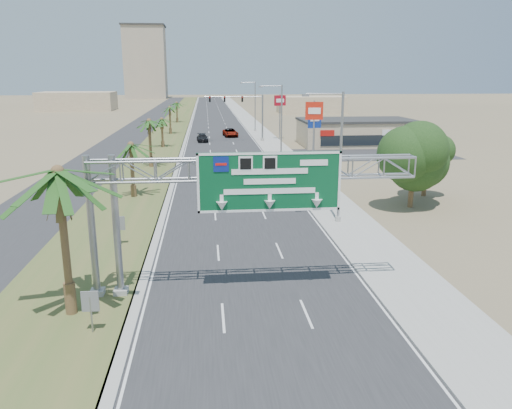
{
  "coord_description": "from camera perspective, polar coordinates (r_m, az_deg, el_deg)",
  "views": [
    {
      "loc": [
        -2.59,
        -14.57,
        11.11
      ],
      "look_at": [
        0.07,
        12.06,
        4.2
      ],
      "focal_mm": 35.0,
      "sensor_mm": 36.0,
      "label": 1
    }
  ],
  "objects": [
    {
      "name": "median_signback_a",
      "position": [
        23.31,
        -18.4,
        -10.79
      ],
      "size": [
        0.75,
        0.08,
        2.08
      ],
      "color": "gray",
      "rests_on": "ground"
    },
    {
      "name": "car_mid_lane",
      "position": [
        63.14,
        -1.93,
        4.96
      ],
      "size": [
        1.54,
        4.15,
        1.36
      ],
      "primitive_type": "imported",
      "rotation": [
        0.0,
        0.0,
        -0.03
      ],
      "color": "maroon",
      "rests_on": "ground"
    },
    {
      "name": "store_building",
      "position": [
        84.73,
        11.3,
        8.03
      ],
      "size": [
        18.0,
        10.0,
        4.0
      ],
      "primitive_type": "cube",
      "color": "tan",
      "rests_on": "ground"
    },
    {
      "name": "oak_near",
      "position": [
        44.71,
        17.61,
        5.34
      ],
      "size": [
        4.5,
        4.5,
        6.8
      ],
      "color": "brown",
      "rests_on": "ground"
    },
    {
      "name": "median_grass",
      "position": [
        125.28,
        -9.2,
        9.23
      ],
      "size": [
        7.0,
        300.0,
        0.12
      ],
      "primitive_type": "cube",
      "color": "#475D29",
      "rests_on": "ground"
    },
    {
      "name": "palm_row_e",
      "position": [
        99.99,
        -9.84,
        10.82
      ],
      "size": [
        3.99,
        3.99,
        6.15
      ],
      "color": "brown",
      "rests_on": "ground"
    },
    {
      "name": "streetlight_far",
      "position": [
        103.25,
        -0.21,
        10.91
      ],
      "size": [
        3.27,
        0.44,
        10.0
      ],
      "color": "gray",
      "rests_on": "ground"
    },
    {
      "name": "streetlight_near",
      "position": [
        38.42,
        9.32,
        4.67
      ],
      "size": [
        3.27,
        0.44,
        10.0
      ],
      "color": "gray",
      "rests_on": "ground"
    },
    {
      "name": "pole_sign_red_far",
      "position": [
        89.81,
        2.76,
        11.41
      ],
      "size": [
        2.16,
        1.07,
        8.03
      ],
      "color": "gray",
      "rests_on": "ground"
    },
    {
      "name": "pole_sign_red_near",
      "position": [
        69.39,
        6.66,
        10.27
      ],
      "size": [
        2.42,
        0.59,
        7.93
      ],
      "color": "gray",
      "rests_on": "ground"
    },
    {
      "name": "oak_far",
      "position": [
        49.64,
        18.95,
        5.25
      ],
      "size": [
        3.5,
        3.5,
        5.6
      ],
      "color": "brown",
      "rests_on": "ground"
    },
    {
      "name": "building_distant_right",
      "position": [
        158.2,
        6.3,
        11.27
      ],
      "size": [
        20.0,
        12.0,
        5.0
      ],
      "primitive_type": "cube",
      "color": "tan",
      "rests_on": "ground"
    },
    {
      "name": "road",
      "position": [
        125.09,
        -4.57,
        9.34
      ],
      "size": [
        12.0,
        300.0,
        0.02
      ],
      "primitive_type": "cube",
      "color": "#28282B",
      "rests_on": "ground"
    },
    {
      "name": "tower_distant",
      "position": [
        266.28,
        -12.52,
        15.52
      ],
      "size": [
        20.0,
        16.0,
        35.0
      ],
      "primitive_type": "cube",
      "color": "tan",
      "rests_on": "ground"
    },
    {
      "name": "sign_gantry",
      "position": [
        25.06,
        -2.1,
        2.84
      ],
      "size": [
        16.75,
        1.24,
        7.5
      ],
      "color": "gray",
      "rests_on": "ground"
    },
    {
      "name": "palm_row_f",
      "position": [
        124.93,
        -9.06,
        11.36
      ],
      "size": [
        3.99,
        3.99,
        5.75
      ],
      "color": "brown",
      "rests_on": "ground"
    },
    {
      "name": "palm_row_c",
      "position": [
        63.19,
        -12.13,
        9.21
      ],
      "size": [
        3.99,
        3.99,
        6.75
      ],
      "color": "brown",
      "rests_on": "ground"
    },
    {
      "name": "car_far",
      "position": [
        87.93,
        -6.15,
        7.56
      ],
      "size": [
        2.16,
        4.62,
        1.31
      ],
      "primitive_type": "imported",
      "rotation": [
        0.0,
        0.0,
        0.08
      ],
      "color": "black",
      "rests_on": "ground"
    },
    {
      "name": "signal_mast",
      "position": [
        87.12,
        -0.6,
        10.35
      ],
      "size": [
        10.28,
        0.71,
        8.0
      ],
      "color": "gray",
      "rests_on": "ground"
    },
    {
      "name": "building_distant_left",
      "position": [
        179.83,
        -19.73,
        11.06
      ],
      "size": [
        24.0,
        14.0,
        6.0
      ],
      "primitive_type": "cube",
      "color": "tan",
      "rests_on": "ground"
    },
    {
      "name": "median_signback_b",
      "position": [
        34.48,
        -15.35,
        -2.32
      ],
      "size": [
        0.75,
        0.08,
        2.08
      ],
      "color": "gray",
      "rests_on": "ground"
    },
    {
      "name": "sidewalk_right",
      "position": [
        125.55,
        -0.63,
        9.42
      ],
      "size": [
        4.0,
        300.0,
        0.1
      ],
      "primitive_type": "cube",
      "color": "#9E9B93",
      "rests_on": "ground"
    },
    {
      "name": "palm_row_d",
      "position": [
        81.14,
        -10.73,
        9.5
      ],
      "size": [
        3.99,
        3.99,
        5.45
      ],
      "color": "brown",
      "rests_on": "ground"
    },
    {
      "name": "car_left_lane",
      "position": [
        59.78,
        -5.08,
        4.47
      ],
      "size": [
        2.08,
        4.69,
        1.57
      ],
      "primitive_type": "imported",
      "rotation": [
        0.0,
        0.0,
        0.05
      ],
      "color": "black",
      "rests_on": "ground"
    },
    {
      "name": "car_right_lane",
      "position": [
        95.1,
        -2.94,
        8.2
      ],
      "size": [
        2.99,
        5.56,
        1.48
      ],
      "primitive_type": "imported",
      "rotation": [
        0.0,
        0.0,
        0.1
      ],
      "color": "gray",
      "rests_on": "ground"
    },
    {
      "name": "pole_sign_blue",
      "position": [
        73.08,
        6.72,
        9.66
      ],
      "size": [
        2.0,
        0.85,
        7.04
      ],
      "color": "gray",
      "rests_on": "ground"
    },
    {
      "name": "streetlight_mid",
      "position": [
        67.61,
        2.76,
        9.01
      ],
      "size": [
        3.27,
        0.44,
        10.0
      ],
      "color": "gray",
      "rests_on": "ground"
    },
    {
      "name": "opposing_road",
      "position": [
        125.89,
        -12.42,
        9.08
      ],
      "size": [
        8.0,
        300.0,
        0.02
      ],
      "primitive_type": "cube",
      "color": "#28282B",
      "rests_on": "ground"
    },
    {
      "name": "palm_near",
      "position": [
        23.89,
        -21.71,
        3.37
      ],
      "size": [
        5.7,
        5.7,
        8.35
      ],
      "color": "brown",
      "rests_on": "ground"
    },
    {
      "name": "palm_row_b",
      "position": [
        47.49,
        -14.12,
        6.53
      ],
      "size": [
        3.99,
        3.99,
        5.95
      ],
      "color": "brown",
      "rests_on": "ground"
    }
  ]
}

